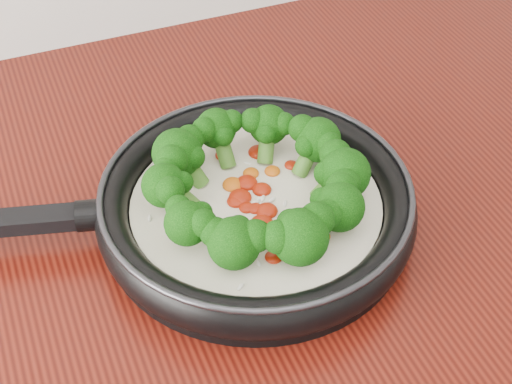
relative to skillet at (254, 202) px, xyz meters
name	(u,v)px	position (x,y,z in m)	size (l,w,h in m)	color
skillet	(254,202)	(0.00, 0.00, 0.00)	(0.56, 0.42, 0.10)	black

